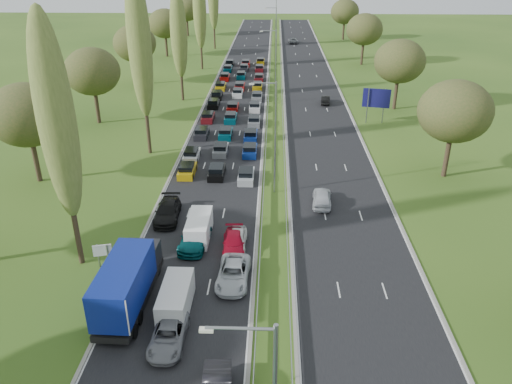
{
  "coord_description": "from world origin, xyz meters",
  "views": [
    {
      "loc": [
        4.31,
        -5.3,
        23.5
      ],
      "look_at": [
        2.64,
        39.87,
        1.5
      ],
      "focal_mm": 35.0,
      "sensor_mm": 36.0,
      "label": 1
    }
  ],
  "objects_px": {
    "near_car_3": "(168,211)",
    "info_sign": "(103,253)",
    "direction_sign": "(376,100)",
    "white_van_rear": "(199,226)",
    "white_van_front": "(176,297)",
    "blue_lorry": "(128,281)"
  },
  "relations": [
    {
      "from": "near_car_3",
      "to": "blue_lorry",
      "type": "distance_m",
      "value": 13.09
    },
    {
      "from": "info_sign",
      "to": "direction_sign",
      "type": "xyz_separation_m",
      "value": [
        28.8,
        38.97,
        2.2
      ]
    },
    {
      "from": "white_van_rear",
      "to": "near_car_3",
      "type": "bearing_deg",
      "value": 138.31
    },
    {
      "from": "near_car_3",
      "to": "info_sign",
      "type": "xyz_separation_m",
      "value": [
        -3.61,
        -8.28,
        0.56
      ]
    },
    {
      "from": "blue_lorry",
      "to": "direction_sign",
      "type": "bearing_deg",
      "value": 61.59
    },
    {
      "from": "near_car_3",
      "to": "info_sign",
      "type": "relative_size",
      "value": 2.61
    },
    {
      "from": "near_car_3",
      "to": "blue_lorry",
      "type": "height_order",
      "value": "blue_lorry"
    },
    {
      "from": "direction_sign",
      "to": "white_van_front",
      "type": "bearing_deg",
      "value": -116.45
    },
    {
      "from": "blue_lorry",
      "to": "direction_sign",
      "type": "xyz_separation_m",
      "value": [
        25.35,
        43.73,
        1.48
      ]
    },
    {
      "from": "white_van_front",
      "to": "blue_lorry",
      "type": "bearing_deg",
      "value": 175.65
    },
    {
      "from": "near_car_3",
      "to": "white_van_rear",
      "type": "height_order",
      "value": "white_van_rear"
    },
    {
      "from": "near_car_3",
      "to": "direction_sign",
      "type": "height_order",
      "value": "direction_sign"
    },
    {
      "from": "white_van_rear",
      "to": "blue_lorry",
      "type": "bearing_deg",
      "value": -110.55
    },
    {
      "from": "blue_lorry",
      "to": "info_sign",
      "type": "bearing_deg",
      "value": 127.65
    },
    {
      "from": "white_van_front",
      "to": "white_van_rear",
      "type": "height_order",
      "value": "white_van_front"
    },
    {
      "from": "white_van_front",
      "to": "white_van_rear",
      "type": "relative_size",
      "value": 1.01
    },
    {
      "from": "near_car_3",
      "to": "direction_sign",
      "type": "distance_m",
      "value": 39.8
    },
    {
      "from": "blue_lorry",
      "to": "near_car_3",
      "type": "bearing_deg",
      "value": 90.97
    },
    {
      "from": "near_car_3",
      "to": "white_van_front",
      "type": "bearing_deg",
      "value": -78.8
    },
    {
      "from": "info_sign",
      "to": "near_car_3",
      "type": "bearing_deg",
      "value": 66.41
    },
    {
      "from": "blue_lorry",
      "to": "info_sign",
      "type": "xyz_separation_m",
      "value": [
        -3.45,
        4.75,
        -0.72
      ]
    },
    {
      "from": "near_car_3",
      "to": "info_sign",
      "type": "height_order",
      "value": "info_sign"
    }
  ]
}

